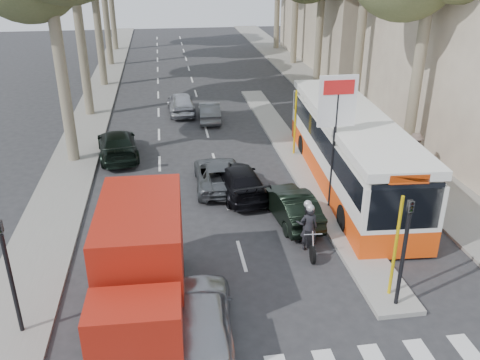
# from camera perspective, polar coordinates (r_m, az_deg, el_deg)

# --- Properties ---
(ground) EXTENTS (120.00, 120.00, 0.00)m
(ground) POSITION_cam_1_polar(r_m,az_deg,el_deg) (16.63, 4.40, -11.92)
(ground) COLOR #28282B
(ground) RESTS_ON ground
(sidewalk_right) EXTENTS (3.20, 70.00, 0.12)m
(sidewalk_right) POSITION_cam_1_polar(r_m,az_deg,el_deg) (41.00, 8.53, 10.35)
(sidewalk_right) COLOR gray
(sidewalk_right) RESTS_ON ground
(median_left) EXTENTS (2.40, 64.00, 0.12)m
(median_left) POSITION_cam_1_polar(r_m,az_deg,el_deg) (42.43, -15.10, 10.27)
(median_left) COLOR gray
(median_left) RESTS_ON ground
(traffic_island) EXTENTS (1.50, 26.00, 0.16)m
(traffic_island) POSITION_cam_1_polar(r_m,az_deg,el_deg) (26.72, 6.03, 2.86)
(traffic_island) COLOR gray
(traffic_island) RESTS_ON ground
(billboard) EXTENTS (1.50, 12.10, 5.60)m
(billboard) POSITION_cam_1_polar(r_m,az_deg,el_deg) (20.11, 10.69, 6.23)
(billboard) COLOR yellow
(billboard) RESTS_ON ground
(traffic_light_island) EXTENTS (0.16, 0.41, 3.60)m
(traffic_light_island) POSITION_cam_1_polar(r_m,az_deg,el_deg) (15.13, 18.15, -6.01)
(traffic_light_island) COLOR black
(traffic_light_island) RESTS_ON ground
(traffic_light_left) EXTENTS (0.16, 0.41, 3.60)m
(traffic_light_left) POSITION_cam_1_polar(r_m,az_deg,el_deg) (14.74, -24.76, -8.01)
(traffic_light_left) COLOR black
(traffic_light_left) RESTS_ON ground
(silver_hatchback) EXTENTS (2.08, 4.41, 1.46)m
(silver_hatchback) POSITION_cam_1_polar(r_m,az_deg,el_deg) (14.31, -4.33, -15.21)
(silver_hatchback) COLOR #A9AAB1
(silver_hatchback) RESTS_ON ground
(dark_hatchback) EXTENTS (1.80, 4.04, 1.29)m
(dark_hatchback) POSITION_cam_1_polar(r_m,az_deg,el_deg) (20.16, 5.80, -2.85)
(dark_hatchback) COLOR black
(dark_hatchback) RESTS_ON ground
(queue_car_a) EXTENTS (2.05, 4.30, 1.19)m
(queue_car_a) POSITION_cam_1_polar(r_m,az_deg,el_deg) (22.95, -2.56, 0.64)
(queue_car_a) COLOR #515559
(queue_car_a) RESTS_ON ground
(queue_car_b) EXTENTS (2.32, 4.64, 1.29)m
(queue_car_b) POSITION_cam_1_polar(r_m,az_deg,el_deg) (22.23, -0.16, -0.01)
(queue_car_b) COLOR black
(queue_car_b) RESTS_ON ground
(queue_car_c) EXTENTS (1.80, 4.21, 1.42)m
(queue_car_c) POSITION_cam_1_polar(r_m,az_deg,el_deg) (33.81, -6.62, 8.59)
(queue_car_c) COLOR #B0B2B8
(queue_car_c) RESTS_ON ground
(queue_car_d) EXTENTS (1.47, 3.70, 1.20)m
(queue_car_d) POSITION_cam_1_polar(r_m,az_deg,el_deg) (32.17, -3.43, 7.68)
(queue_car_d) COLOR #4E5155
(queue_car_d) RESTS_ON ground
(queue_car_e) EXTENTS (2.53, 4.94, 1.37)m
(queue_car_e) POSITION_cam_1_polar(r_m,az_deg,el_deg) (27.03, -13.60, 3.92)
(queue_car_e) COLOR black
(queue_car_e) RESTS_ON ground
(red_truck) EXTENTS (2.54, 6.20, 3.27)m
(red_truck) POSITION_cam_1_polar(r_m,az_deg,el_deg) (14.84, -11.03, -9.24)
(red_truck) COLOR black
(red_truck) RESTS_ON ground
(city_bus) EXTENTS (3.64, 13.02, 3.39)m
(city_bus) POSITION_cam_1_polar(r_m,az_deg,el_deg) (23.21, 12.23, 3.54)
(city_bus) COLOR #F8480D
(city_bus) RESTS_ON ground
(motorcycle) EXTENTS (0.81, 2.19, 1.86)m
(motorcycle) POSITION_cam_1_polar(r_m,az_deg,el_deg) (18.32, 7.61, -5.23)
(motorcycle) COLOR black
(motorcycle) RESTS_ON ground
(pedestrian_near) EXTENTS (0.73, 1.09, 1.70)m
(pedestrian_near) POSITION_cam_1_polar(r_m,az_deg,el_deg) (21.75, 21.03, -1.37)
(pedestrian_near) COLOR #3E324C
(pedestrian_near) RESTS_ON sidewalk_right
(pedestrian_far) EXTENTS (1.22, 0.58, 1.87)m
(pedestrian_far) POSITION_cam_1_polar(r_m,az_deg,el_deg) (25.68, 19.00, 3.04)
(pedestrian_far) COLOR #69574E
(pedestrian_far) RESTS_ON sidewalk_right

